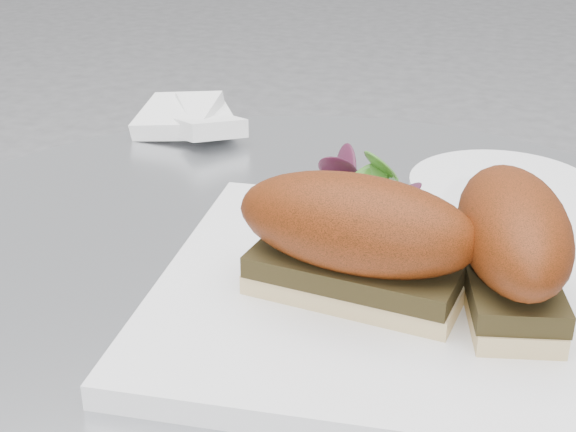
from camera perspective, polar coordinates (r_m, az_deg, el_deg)
name	(u,v)px	position (r m, az deg, el deg)	size (l,w,h in m)	color
plate	(379,293)	(0.53, 6.48, -5.49)	(0.29, 0.29, 0.02)	white
sandwich_left	(355,237)	(0.49, 4.80, -1.48)	(0.16, 0.09, 0.08)	#CDB280
sandwich_right	(511,241)	(0.50, 15.59, -1.75)	(0.09, 0.15, 0.08)	#CDB280
salad	(363,193)	(0.60, 5.37, 1.64)	(0.10, 0.10, 0.05)	#54862C
napkin	(194,129)	(0.83, -6.74, 6.15)	(0.10, 0.10, 0.02)	white
saucer	(502,189)	(0.71, 15.00, 1.84)	(0.16, 0.16, 0.01)	white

